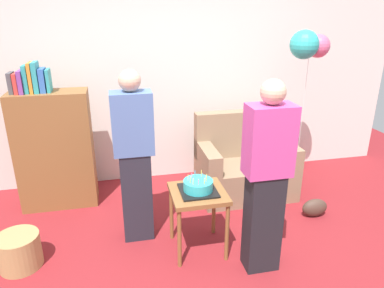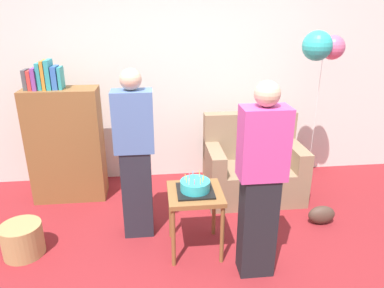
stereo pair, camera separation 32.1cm
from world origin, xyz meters
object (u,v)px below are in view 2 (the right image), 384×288
side_table (195,201)px  person_blowing_candles (135,155)px  bookshelf (66,143)px  birthday_cake (195,186)px  person_holding_cake (261,183)px  wicker_basket (23,240)px  balloon_bunch (323,46)px  couch (252,168)px  handbag (321,215)px

side_table → person_blowing_candles: (-0.52, 0.32, 0.33)m
bookshelf → birthday_cake: 1.77m
birthday_cake → person_holding_cake: bearing=-36.4°
bookshelf → wicker_basket: bookshelf is taller
balloon_bunch → side_table: bearing=-147.3°
couch → side_table: couch is taller
birthday_cake → handbag: 1.49m
handbag → person_holding_cake: bearing=-145.1°
couch → birthday_cake: 1.29m
person_blowing_candles → birthday_cake: bearing=-32.2°
couch → wicker_basket: 2.52m
birthday_cake → person_blowing_candles: 0.64m
couch → birthday_cake: size_ratio=3.44×
balloon_bunch → couch: bearing=177.0°
couch → person_holding_cake: person_holding_cake is taller
bookshelf → birthday_cake: bearing=-40.7°
couch → balloon_bunch: bearing=-3.0°
person_holding_cake → wicker_basket: (-2.03, 0.44, -0.68)m
person_blowing_candles → handbag: size_ratio=5.82×
bookshelf → balloon_bunch: 3.00m
wicker_basket → balloon_bunch: bearing=15.6°
couch → wicker_basket: (-2.35, -0.87, -0.19)m
person_blowing_candles → handbag: (1.87, -0.05, -0.73)m
handbag → couch: bearing=128.4°
handbag → balloon_bunch: (0.11, 0.67, 1.63)m
person_blowing_candles → person_holding_cake: bearing=-34.4°
birthday_cake → balloon_bunch: balloon_bunch is taller
person_blowing_candles → person_holding_cake: same height
side_table → handbag: bearing=11.3°
person_holding_cake → wicker_basket: size_ratio=4.53×
side_table → balloon_bunch: size_ratio=0.32×
bookshelf → person_holding_cake: 2.36m
handbag → birthday_cake: bearing=-168.7°
handbag → balloon_bunch: 1.76m
side_table → bookshelf: bearing=139.3°
person_blowing_candles → wicker_basket: person_blowing_candles is taller
person_holding_cake → birthday_cake: bearing=-50.9°
couch → balloon_bunch: size_ratio=0.58×
couch → person_holding_cake: 1.44m
bookshelf → handbag: size_ratio=5.73×
side_table → person_holding_cake: bearing=-36.4°
side_table → balloon_bunch: balloon_bunch is taller
bookshelf → side_table: (1.34, -1.15, -0.18)m
person_holding_cake → wicker_basket: 2.18m
side_table → person_holding_cake: person_holding_cake is taller
side_table → wicker_basket: (-1.56, 0.10, -0.36)m
person_blowing_candles → wicker_basket: size_ratio=4.53×
couch → wicker_basket: size_ratio=3.06×
person_blowing_candles → balloon_bunch: balloon_bunch is taller
balloon_bunch → wicker_basket: bearing=-164.4°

